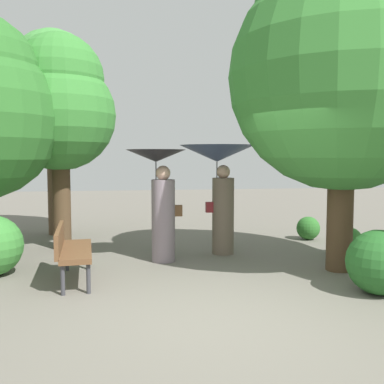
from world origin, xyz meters
name	(u,v)px	position (x,y,z in m)	size (l,w,h in m)	color
ground_plane	(236,314)	(0.00, 0.00, 0.00)	(40.00, 40.00, 0.00)	#6B665B
person_left	(160,189)	(-0.66, 2.82, 1.31)	(1.06, 1.06, 2.00)	gray
person_right	(219,172)	(0.51, 3.27, 1.59)	(1.43, 1.43, 2.10)	#6B5B4C
park_bench	(71,248)	(-2.10, 1.74, 0.51)	(0.60, 1.53, 0.83)	#38383D
tree_mid_left	(59,104)	(-2.54, 4.25, 2.93)	(2.23, 2.23, 4.33)	#4C3823
tree_mid_right	(344,59)	(2.21, 1.72, 3.44)	(3.69, 3.69, 5.49)	#4C3823
tree_far_back	(54,98)	(-2.88, 6.00, 3.27)	(2.56, 2.56, 4.86)	brown
bush_path_right	(379,262)	(2.12, 0.43, 0.44)	(0.89, 0.89, 0.89)	#235B23
bush_behind_bench	(308,228)	(2.84, 4.37, 0.26)	(0.52, 0.52, 0.52)	#2D6B28
bush_far_side	(348,241)	(2.91, 2.70, 0.27)	(0.55, 0.55, 0.55)	#428C3D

